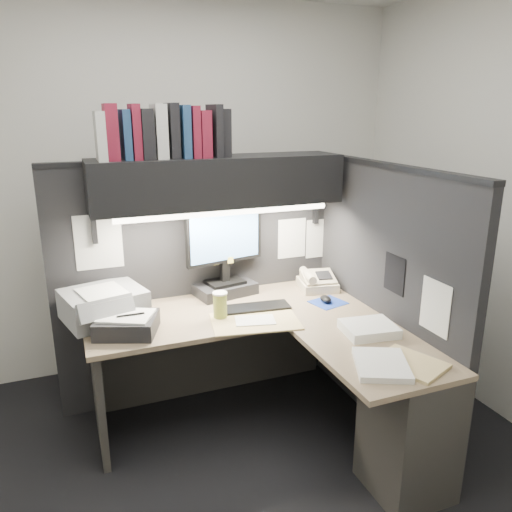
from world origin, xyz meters
name	(u,v)px	position (x,y,z in m)	size (l,w,h in m)	color
floor	(243,470)	(0.00, 0.00, 0.00)	(3.50, 3.50, 0.00)	black
wall_back	(173,189)	(0.00, 1.50, 1.35)	(3.50, 0.04, 2.70)	silver
wall_front	(483,394)	(0.00, -1.50, 1.35)	(3.50, 0.04, 2.70)	silver
partition_back	(199,282)	(0.03, 0.93, 0.80)	(1.90, 0.06, 1.60)	black
partition_right	(383,301)	(0.98, 0.18, 0.80)	(0.06, 1.50, 1.60)	black
desk	(314,385)	(0.43, 0.00, 0.44)	(1.70, 1.53, 0.73)	#846C54
overhead_shelf	(219,181)	(0.12, 0.75, 1.50)	(1.55, 0.34, 0.30)	black
task_light_tube	(226,213)	(0.12, 0.61, 1.33)	(0.04, 0.04, 1.32)	white
monitor	(225,261)	(0.18, 0.82, 0.96)	(0.54, 0.31, 0.58)	black
keyboard	(254,308)	(0.26, 0.50, 0.74)	(0.44, 0.15, 0.02)	black
mousepad	(328,302)	(0.74, 0.43, 0.73)	(0.20, 0.18, 0.00)	#1B3698
mouse	(326,299)	(0.73, 0.44, 0.75)	(0.07, 0.10, 0.04)	black
telephone	(317,282)	(0.80, 0.69, 0.78)	(0.24, 0.25, 0.10)	beige
coffee_cup	(220,306)	(0.02, 0.45, 0.81)	(0.08, 0.08, 0.15)	#A9B147
printer	(104,305)	(-0.62, 0.69, 0.82)	(0.44, 0.37, 0.18)	#939598
notebook_stack	(127,325)	(-0.52, 0.44, 0.78)	(0.32, 0.27, 0.10)	black
open_folder	(255,321)	(0.20, 0.32, 0.73)	(0.51, 0.33, 0.01)	tan
paper_stack_a	(369,329)	(0.73, -0.05, 0.76)	(0.28, 0.24, 0.05)	white
paper_stack_b	(381,365)	(0.57, -0.40, 0.75)	(0.24, 0.31, 0.03)	white
manila_stack	(410,363)	(0.71, -0.43, 0.74)	(0.24, 0.31, 0.02)	tan
binder_row	(163,133)	(-0.20, 0.75, 1.80)	(0.76, 0.25, 0.31)	silver
pinned_papers	(274,254)	(0.42, 0.56, 1.05)	(1.76, 1.31, 0.51)	white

